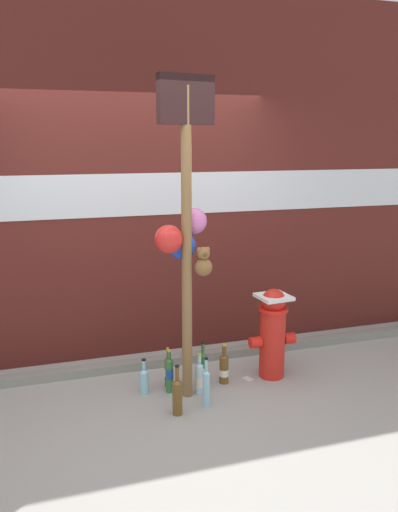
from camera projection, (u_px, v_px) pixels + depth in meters
ground_plane at (171, 414)px, 4.01m from camera, size 14.00×14.00×0.00m
building_wall at (133, 179)px, 4.89m from camera, size 10.00×0.21×3.45m
curb_strip at (147, 363)px, 4.84m from camera, size 8.00×0.12×0.08m
memorial_post at (185, 217)px, 4.03m from camera, size 0.48×0.37×2.55m
fire_hydrant at (273, 331)px, 4.58m from camera, size 0.43×0.30×0.81m
bottle_0 at (170, 374)px, 4.34m from camera, size 0.07×0.07×0.38m
bottle_1 at (199, 378)px, 4.32m from camera, size 0.07×0.07×0.35m
bottle_2 at (203, 369)px, 4.44m from camera, size 0.07×0.07×0.40m
bottle_3 at (168, 371)px, 4.44m from camera, size 0.06×0.06×0.35m
bottle_4 at (177, 395)px, 3.98m from camera, size 0.08×0.08×0.41m
bottle_5 at (224, 368)px, 4.51m from camera, size 0.08×0.08×0.36m
bottle_6 at (206, 387)px, 4.10m from camera, size 0.06×0.06×0.41m
bottle_7 at (144, 380)px, 4.33m from camera, size 0.08×0.08×0.30m
litter_0 at (276, 378)px, 4.62m from camera, size 0.11×0.09×0.01m
litter_1 at (248, 379)px, 4.60m from camera, size 0.09×0.11×0.01m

